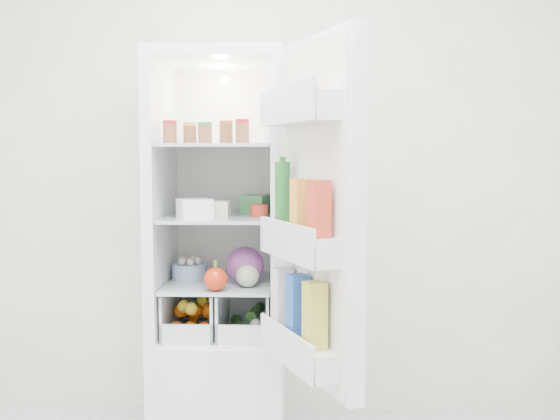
{
  "coord_description": "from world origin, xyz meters",
  "views": [
    {
      "loc": [
        0.18,
        -1.69,
        1.33
      ],
      "look_at": [
        0.09,
        0.95,
        1.1
      ],
      "focal_mm": 40.0,
      "sensor_mm": 36.0,
      "label": 1
    }
  ],
  "objects_px": {
    "red_cabbage": "(245,265)",
    "refrigerator": "(222,296)",
    "mushroom_bowl": "(190,271)",
    "fridge_door": "(313,220)"
  },
  "relations": [
    {
      "from": "red_cabbage",
      "to": "refrigerator",
      "type": "bearing_deg",
      "value": 135.18
    },
    {
      "from": "refrigerator",
      "to": "mushroom_bowl",
      "type": "height_order",
      "value": "refrigerator"
    },
    {
      "from": "mushroom_bowl",
      "to": "fridge_door",
      "type": "xyz_separation_m",
      "value": [
        0.58,
        -0.59,
        0.31
      ]
    },
    {
      "from": "refrigerator",
      "to": "red_cabbage",
      "type": "relative_size",
      "value": 10.45
    },
    {
      "from": "refrigerator",
      "to": "red_cabbage",
      "type": "xyz_separation_m",
      "value": [
        0.12,
        -0.12,
        0.17
      ]
    },
    {
      "from": "red_cabbage",
      "to": "mushroom_bowl",
      "type": "xyz_separation_m",
      "value": [
        -0.28,
        0.1,
        -0.05
      ]
    },
    {
      "from": "red_cabbage",
      "to": "fridge_door",
      "type": "bearing_deg",
      "value": -58.42
    },
    {
      "from": "mushroom_bowl",
      "to": "refrigerator",
      "type": "bearing_deg",
      "value": 7.05
    },
    {
      "from": "refrigerator",
      "to": "mushroom_bowl",
      "type": "relative_size",
      "value": 11.02
    },
    {
      "from": "red_cabbage",
      "to": "mushroom_bowl",
      "type": "distance_m",
      "value": 0.3
    }
  ]
}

